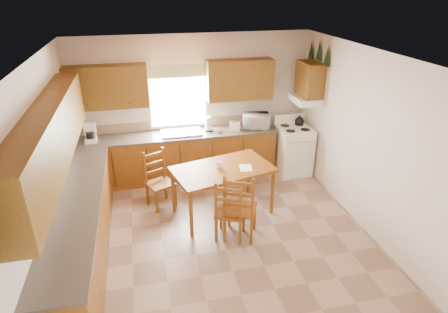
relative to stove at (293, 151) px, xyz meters
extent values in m
plane|color=#917460|center=(-1.88, -1.67, -0.47)|extent=(4.50, 4.50, 0.00)
plane|color=brown|center=(-1.88, -1.67, 2.23)|extent=(4.50, 4.50, 0.00)
plane|color=beige|center=(-4.13, -1.67, 0.88)|extent=(4.50, 4.50, 0.00)
plane|color=beige|center=(0.37, -1.67, 0.88)|extent=(4.50, 4.50, 0.00)
plane|color=beige|center=(-1.88, 0.58, 0.88)|extent=(4.50, 4.50, 0.00)
plane|color=beige|center=(-1.88, -3.92, 0.88)|extent=(4.50, 4.50, 0.00)
cube|color=brown|center=(-2.25, 0.28, -0.03)|extent=(3.75, 0.60, 0.88)
cube|color=brown|center=(-3.83, -1.82, -0.03)|extent=(0.60, 3.60, 0.88)
cube|color=#4A4039|center=(-2.25, 0.28, 0.43)|extent=(3.75, 0.63, 0.04)
cube|color=#4A4039|center=(-3.83, -1.82, 0.43)|extent=(0.63, 3.60, 0.04)
cube|color=#8D745E|center=(-2.25, 0.57, 0.54)|extent=(3.75, 0.01, 0.18)
cube|color=brown|center=(-3.43, 0.42, 1.39)|extent=(1.41, 0.33, 0.75)
cube|color=brown|center=(-1.02, 0.42, 1.39)|extent=(1.25, 0.33, 0.75)
cube|color=brown|center=(-3.96, -1.82, 1.39)|extent=(0.33, 3.60, 0.75)
cube|color=brown|center=(0.20, -0.02, 1.43)|extent=(0.33, 0.62, 0.62)
cube|color=white|center=(0.15, -0.02, 1.05)|extent=(0.44, 0.62, 0.12)
cube|color=white|center=(-2.18, 0.55, 1.08)|extent=(1.13, 0.02, 1.18)
cube|color=white|center=(-2.18, 0.55, 1.08)|extent=(1.05, 0.01, 1.10)
cube|color=#4D693D|center=(-2.18, 0.52, 1.58)|extent=(1.19, 0.01, 0.24)
cube|color=silver|center=(-2.18, 0.28, 0.47)|extent=(0.75, 0.45, 0.04)
cone|color=black|center=(0.33, -0.34, 1.91)|extent=(0.22, 0.22, 0.36)
cone|color=black|center=(0.33, -0.02, 1.95)|extent=(0.22, 0.22, 0.36)
cone|color=black|center=(0.33, 0.30, 1.91)|extent=(0.22, 0.22, 0.36)
cube|color=white|center=(0.00, 0.00, 0.00)|extent=(0.63, 0.65, 0.94)
cube|color=white|center=(-3.81, 0.25, 0.62)|extent=(0.24, 0.27, 0.33)
cylinder|color=white|center=(-1.65, 0.32, 0.59)|extent=(0.16, 0.16, 0.28)
cube|color=white|center=(-1.15, 0.22, 0.53)|extent=(0.23, 0.19, 0.16)
imported|color=white|center=(-0.72, 0.27, 0.59)|extent=(0.52, 0.41, 0.28)
cube|color=brown|center=(-1.70, -1.13, -0.05)|extent=(1.73, 1.24, 0.84)
cube|color=brown|center=(-1.73, -1.80, 0.03)|extent=(0.54, 0.54, 0.99)
cube|color=brown|center=(-1.58, -1.80, 0.08)|extent=(0.60, 0.59, 1.09)
cube|color=brown|center=(-2.68, -0.69, 0.02)|extent=(0.54, 0.53, 0.99)
cube|color=brown|center=(-1.64, -0.04, 0.01)|extent=(0.41, 0.39, 0.96)
cube|color=white|center=(-1.34, -1.21, 0.37)|extent=(0.23, 0.28, 0.00)
cube|color=white|center=(-1.75, -1.12, 0.42)|extent=(0.08, 0.04, 0.11)
camera|label=1|loc=(-2.87, -6.32, 3.08)|focal=30.00mm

